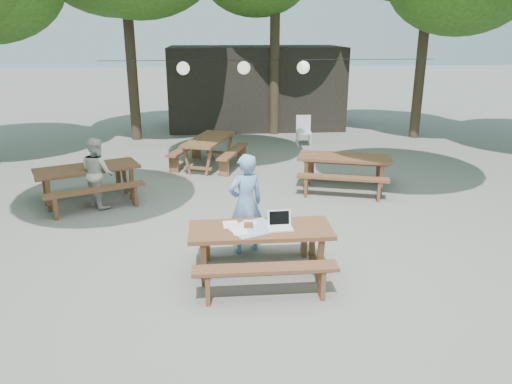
{
  "coord_description": "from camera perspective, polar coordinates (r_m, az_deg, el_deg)",
  "views": [
    {
      "loc": [
        -1.09,
        -7.57,
        3.41
      ],
      "look_at": [
        -0.45,
        -0.45,
        1.05
      ],
      "focal_mm": 35.0,
      "sensor_mm": 36.0,
      "label": 1
    }
  ],
  "objects": [
    {
      "name": "plastic_chair",
      "position": [
        15.28,
        5.47,
        6.26
      ],
      "size": [
        0.47,
        0.47,
        0.9
      ],
      "rotation": [
        0.0,
        0.0,
        -0.06
      ],
      "color": "silver",
      "rests_on": "ground"
    },
    {
      "name": "laptop",
      "position": [
        6.98,
        2.75,
        -3.62
      ],
      "size": [
        0.34,
        0.28,
        0.24
      ],
      "rotation": [
        0.0,
        0.0,
        0.05
      ],
      "color": "white",
      "rests_on": "main_picnic_table"
    },
    {
      "name": "pavilion",
      "position": [
        18.25,
        -0.09,
        11.93
      ],
      "size": [
        6.0,
        3.0,
        2.8
      ],
      "primitive_type": "cube",
      "color": "black",
      "rests_on": "ground"
    },
    {
      "name": "woman",
      "position": [
        7.78,
        -1.19,
        -1.34
      ],
      "size": [
        0.68,
        0.57,
        1.6
      ],
      "primitive_type": "imported",
      "rotation": [
        0.0,
        0.0,
        3.52
      ],
      "color": "#7299D0",
      "rests_on": "ground"
    },
    {
      "name": "ground",
      "position": [
        8.38,
        2.83,
        -5.78
      ],
      "size": [
        80.0,
        80.0,
        0.0
      ],
      "primitive_type": "plane",
      "color": "slate",
      "rests_on": "ground"
    },
    {
      "name": "second_person",
      "position": [
        10.32,
        -17.66,
        2.15
      ],
      "size": [
        0.84,
        0.86,
        1.39
      ],
      "primitive_type": "imported",
      "rotation": [
        0.0,
        0.0,
        2.25
      ],
      "color": "silver",
      "rests_on": "ground"
    },
    {
      "name": "main_picnic_table",
      "position": [
        7.13,
        0.51,
        -6.83
      ],
      "size": [
        2.0,
        1.58,
        0.75
      ],
      "color": "#4D2C1B",
      "rests_on": "ground"
    },
    {
      "name": "picnic_table_nw",
      "position": [
        10.7,
        -18.58,
        0.87
      ],
      "size": [
        2.38,
        2.21,
        0.75
      ],
      "rotation": [
        0.0,
        0.0,
        0.41
      ],
      "color": "#4D2C1B",
      "rests_on": "ground"
    },
    {
      "name": "tabletop_clutter",
      "position": [
        6.97,
        -0.61,
        -4.05
      ],
      "size": [
        0.83,
        0.78,
        0.08
      ],
      "color": "teal",
      "rests_on": "main_picnic_table"
    },
    {
      "name": "picnic_table_ne",
      "position": [
        11.15,
        10.0,
        2.24
      ],
      "size": [
        2.28,
        2.06,
        0.75
      ],
      "rotation": [
        0.0,
        0.0,
        -0.29
      ],
      "color": "#4D2C1B",
      "rests_on": "ground"
    },
    {
      "name": "picnic_table_far_w",
      "position": [
        12.85,
        -5.39,
        4.57
      ],
      "size": [
        2.13,
        2.32,
        0.75
      ],
      "rotation": [
        0.0,
        0.0,
        1.23
      ],
      "color": "#4D2C1B",
      "rests_on": "ground"
    },
    {
      "name": "paper_lanterns",
      "position": [
        13.64,
        -1.34,
        14.02
      ],
      "size": [
        9.0,
        0.34,
        0.38
      ],
      "color": "black",
      "rests_on": "ground"
    }
  ]
}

